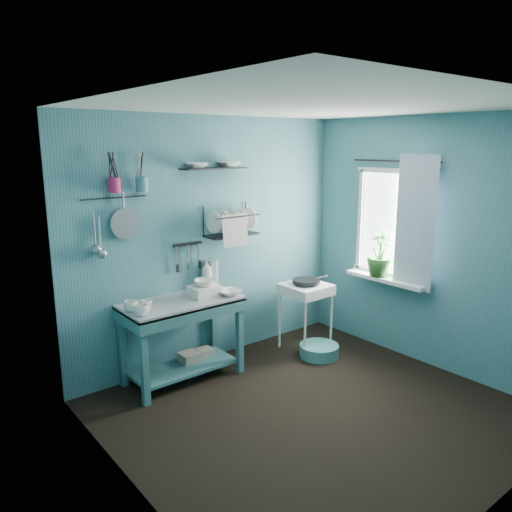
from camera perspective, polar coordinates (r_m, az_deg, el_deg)
floor at (r=4.46m, az=6.65°, el=-17.25°), size 3.20×3.20×0.00m
ceiling at (r=3.88m, az=7.63°, el=16.71°), size 3.20×3.20×0.00m
wall_back at (r=5.12m, az=-5.00°, el=1.71°), size 3.20×0.00×3.20m
wall_front at (r=3.18m, az=26.97°, el=-6.50°), size 3.20×0.00×3.20m
wall_left at (r=3.09m, az=-14.19°, el=-6.01°), size 0.00×3.00×3.00m
wall_right at (r=5.23m, az=19.43°, el=1.28°), size 0.00×3.00×3.00m
work_counter at (r=4.86m, az=-8.40°, el=-9.48°), size 1.16×0.64×0.79m
mug_left at (r=4.37m, az=-12.97°, el=-6.05°), size 0.12×0.12×0.10m
mug_mid at (r=4.50m, az=-12.38°, el=-5.51°), size 0.14×0.14×0.09m
mug_right at (r=4.50m, az=-14.10°, el=-5.56°), size 0.17×0.17×0.10m
wash_tub at (r=4.82m, az=-5.89°, el=-3.98°), size 0.28×0.22×0.10m
tub_bowl at (r=4.80m, az=-5.91°, el=-3.06°), size 0.19×0.19×0.06m
soap_bottle at (r=5.06m, az=-5.66°, el=-2.00°), size 0.12×0.12×0.30m
water_bottle at (r=5.14m, az=-4.85°, el=-1.89°), size 0.09×0.09×0.28m
counter_bowl at (r=4.83m, az=-3.05°, el=-4.18°), size 0.22×0.22×0.05m
hotplate_stand at (r=5.54m, az=5.66°, el=-6.90°), size 0.51×0.51×0.74m
frying_pan at (r=5.42m, az=5.76°, el=-2.86°), size 0.30×0.30×0.03m
knife_strip at (r=4.93m, az=-7.82°, el=1.34°), size 0.32×0.02×0.03m
dish_rack at (r=5.06m, az=-2.82°, el=4.11°), size 0.58×0.32×0.32m
upper_shelf at (r=4.93m, az=-4.84°, el=9.95°), size 0.71×0.20×0.02m
shelf_bowl_left at (r=4.82m, az=-6.82°, el=10.85°), size 0.23×0.23×0.05m
shelf_bowl_right at (r=5.03m, az=-3.07°, el=11.28°), size 0.23×0.23×0.05m
utensil_cup_magenta at (r=4.47m, az=-15.90°, el=7.81°), size 0.11×0.11×0.13m
utensil_cup_teal at (r=4.58m, az=-12.91°, el=8.01°), size 0.11×0.11×0.13m
colander at (r=4.57m, az=-14.72°, el=3.61°), size 0.28×0.03×0.28m
ladle_outer at (r=4.48m, az=-17.97°, el=2.90°), size 0.01×0.01×0.30m
ladle_inner at (r=4.50m, az=-17.43°, el=2.41°), size 0.01×0.01×0.30m
hook_rail at (r=4.53m, az=-15.93°, el=6.41°), size 0.60×0.01×0.01m
window_glass at (r=5.44m, az=15.45°, el=3.56°), size 0.00×1.10×1.10m
windowsill at (r=5.50m, az=14.57°, el=-2.60°), size 0.16×0.95×0.04m
curtain at (r=5.21m, az=17.72°, el=3.59°), size 0.00×1.35×1.35m
curtain_rod at (r=5.35m, az=15.57°, el=10.41°), size 0.02×1.05×0.02m
potted_plant at (r=5.49m, az=14.01°, el=0.27°), size 0.29×0.29×0.49m
storage_tin_large at (r=5.06m, az=-7.60°, el=-12.06°), size 0.18×0.18×0.22m
storage_tin_small at (r=5.19m, az=-5.84°, el=-11.51°), size 0.15×0.15×0.20m
floor_basin at (r=5.46m, az=7.21°, el=-10.66°), size 0.42×0.42×0.13m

